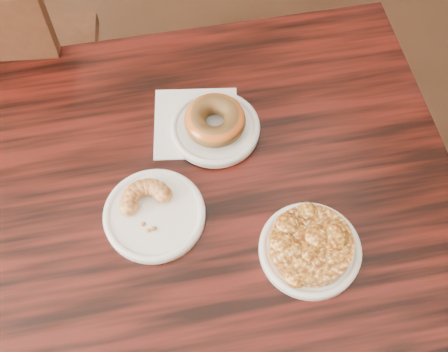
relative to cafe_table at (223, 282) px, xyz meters
name	(u,v)px	position (x,y,z in m)	size (l,w,h in m)	color
cafe_table	(223,282)	(0.00, 0.00, 0.00)	(0.82, 0.82, 0.75)	black
chair_far	(14,80)	(-0.30, 0.68, 0.08)	(0.45, 0.45, 0.90)	black
napkin	(196,123)	(0.02, 0.18, 0.38)	(0.15, 0.15, 0.00)	silver
plate_donut	(215,128)	(0.05, 0.15, 0.38)	(0.16, 0.16, 0.01)	silver
plate_cruller	(154,215)	(-0.11, 0.03, 0.38)	(0.17, 0.17, 0.01)	white
plate_fritter	(310,250)	(0.10, -0.12, 0.38)	(0.16, 0.16, 0.01)	white
glazed_donut	(215,120)	(0.05, 0.15, 0.41)	(0.11, 0.11, 0.04)	#8F4414
apple_fritter	(312,243)	(0.10, -0.12, 0.41)	(0.17, 0.17, 0.04)	#411906
cruller_fragment	(153,210)	(-0.11, 0.03, 0.40)	(0.10, 0.10, 0.03)	brown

